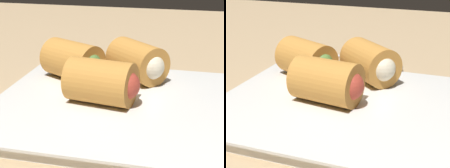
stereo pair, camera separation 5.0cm
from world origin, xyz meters
TOP-DOWN VIEW (x-y plane):
  - table_surface at (0.00, 0.00)cm, footprint 180.00×140.00cm
  - serving_plate at (-2.25, 2.34)cm, footprint 27.61×25.69cm
  - roll_front_left at (4.21, -3.52)cm, footprint 9.02×7.94cm
  - roll_front_right at (-1.60, 3.28)cm, footprint 8.72×6.17cm
  - roll_back_left at (-4.18, -5.22)cm, footprint 9.02×8.85cm
  - spoon at (-3.60, -15.19)cm, footprint 16.11×7.27cm

SIDE VIEW (x-z plane):
  - table_surface at x=0.00cm, z-range 0.00..2.00cm
  - spoon at x=-3.60cm, z-range 1.94..3.30cm
  - serving_plate at x=-2.25cm, z-range 2.01..3.51cm
  - roll_front_left at x=4.21cm, z-range 3.50..8.63cm
  - roll_front_right at x=-1.60cm, z-range 3.50..8.63cm
  - roll_back_left at x=-4.18cm, z-range 3.50..8.63cm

